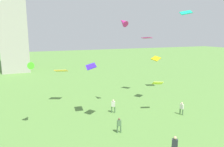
# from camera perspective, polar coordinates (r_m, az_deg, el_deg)

# --- Properties ---
(person_0) EXTENTS (0.37, 0.47, 1.60)m
(person_0) POSITION_cam_1_polar(r_m,az_deg,el_deg) (27.83, 17.96, -8.60)
(person_0) COLOR #51754C
(person_0) RESTS_ON ground_plane
(person_1) EXTENTS (0.52, 0.49, 1.76)m
(person_1) POSITION_cam_1_polar(r_m,az_deg,el_deg) (18.85, 16.26, -17.76)
(person_1) COLOR silver
(person_1) RESTS_ON ground_plane
(person_2) EXTENTS (0.47, 0.31, 1.55)m
(person_2) POSITION_cam_1_polar(r_m,az_deg,el_deg) (22.03, 1.90, -13.33)
(person_2) COLOR #51754C
(person_2) RESTS_ON ground_plane
(person_4) EXTENTS (0.51, 0.45, 1.70)m
(person_4) POSITION_cam_1_polar(r_m,az_deg,el_deg) (27.14, 0.34, -8.42)
(person_4) COLOR #51754C
(person_4) RESTS_ON ground_plane
(kite_flying_0) EXTENTS (1.10, 1.54, 1.28)m
(kite_flying_0) POSITION_cam_1_polar(r_m,az_deg,el_deg) (27.59, 2.98, 13.48)
(kite_flying_0) COLOR #DA2B8F
(kite_flying_1) EXTENTS (1.39, 1.11, 0.56)m
(kite_flying_1) POSITION_cam_1_polar(r_m,az_deg,el_deg) (27.34, 11.99, -2.50)
(kite_flying_1) COLOR #D8E536
(kite_flying_2) EXTENTS (2.08, 1.81, 0.50)m
(kite_flying_2) POSITION_cam_1_polar(r_m,az_deg,el_deg) (31.09, -13.35, 0.73)
(kite_flying_2) COLOR yellow
(kite_flying_3) EXTENTS (1.96, 1.80, 0.87)m
(kite_flying_3) POSITION_cam_1_polar(r_m,az_deg,el_deg) (36.86, 18.98, 15.03)
(kite_flying_3) COLOR #13C095
(kite_flying_4) EXTENTS (1.69, 1.83, 0.30)m
(kite_flying_4) POSITION_cam_1_polar(r_m,az_deg,el_deg) (34.93, 9.20, 9.32)
(kite_flying_4) COLOR #CD2C90
(kite_flying_6) EXTENTS (1.77, 1.54, 0.67)m
(kite_flying_6) POSITION_cam_1_polar(r_m,az_deg,el_deg) (31.40, 11.57, 3.92)
(kite_flying_6) COLOR #BDA90E
(kite_flying_7) EXTENTS (1.36, 1.83, 0.69)m
(kite_flying_7) POSITION_cam_1_polar(r_m,az_deg,el_deg) (24.98, -5.60, 1.93)
(kite_flying_7) COLOR #4020E9
(kite_flying_8) EXTENTS (1.08, 1.28, 0.86)m
(kite_flying_8) POSITION_cam_1_polar(r_m,az_deg,el_deg) (22.72, -20.29, 1.91)
(kite_flying_8) COLOR #4FE92A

